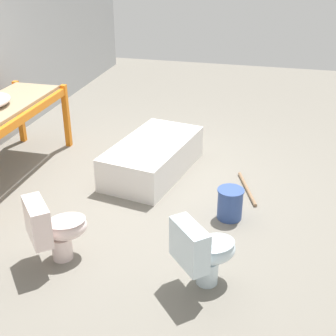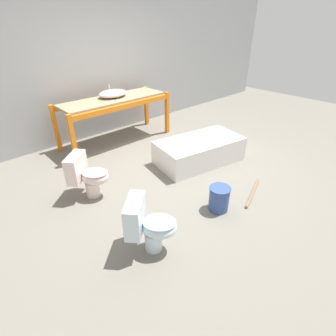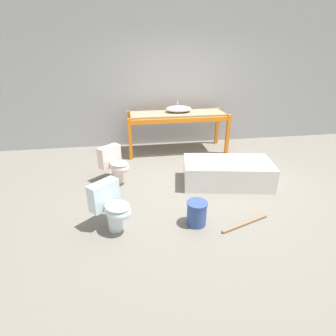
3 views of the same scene
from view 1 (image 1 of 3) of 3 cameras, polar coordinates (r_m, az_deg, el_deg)
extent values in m
plane|color=slate|center=(5.40, -3.45, -2.49)|extent=(12.00, 12.00, 0.00)
cube|color=orange|center=(6.48, -12.28, 6.20)|extent=(0.07, 0.07, 0.86)
cube|color=orange|center=(6.81, -17.63, 6.55)|extent=(0.07, 0.07, 0.86)
cube|color=orange|center=(5.51, -17.25, 5.86)|extent=(2.08, 0.06, 0.09)
cube|color=white|center=(5.67, -1.84, 1.31)|extent=(1.56, 0.99, 0.40)
cube|color=beige|center=(5.62, -1.86, 2.44)|extent=(1.47, 0.90, 0.16)
cylinder|color=silver|center=(4.00, 4.79, -12.45)|extent=(0.19, 0.19, 0.22)
ellipsoid|color=silver|center=(3.91, 5.70, -9.92)|extent=(0.46, 0.47, 0.20)
ellipsoid|color=#9FAFB7|center=(3.86, 5.75, -9.08)|extent=(0.44, 0.44, 0.03)
cube|color=silver|center=(3.72, 2.62, -9.36)|extent=(0.40, 0.38, 0.35)
cylinder|color=silver|center=(4.35, -12.79, -9.43)|extent=(0.19, 0.19, 0.22)
ellipsoid|color=silver|center=(4.25, -12.22, -7.09)|extent=(0.46, 0.47, 0.20)
ellipsoid|color=#BBA7A3|center=(4.22, -12.31, -6.29)|extent=(0.44, 0.44, 0.03)
cube|color=silver|center=(4.14, -15.62, -6.31)|extent=(0.40, 0.38, 0.35)
cylinder|color=#334C8C|center=(4.82, 7.57, -4.35)|extent=(0.26, 0.26, 0.33)
cylinder|color=#334C8C|center=(4.74, 7.68, -2.72)|extent=(0.27, 0.27, 0.02)
cylinder|color=#8C6B4C|center=(5.43, 9.61, -2.48)|extent=(0.73, 0.29, 0.04)
camera|label=2|loc=(2.20, 45.48, 6.55)|focal=28.00mm
camera|label=3|loc=(4.10, 50.30, 10.12)|focal=28.00mm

